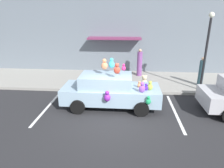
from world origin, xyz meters
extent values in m
plane|color=#262628|center=(0.00, 0.00, 0.00)|extent=(60.00, 60.00, 0.00)
cube|color=gray|center=(0.00, 5.00, 0.07)|extent=(24.00, 4.00, 0.15)
cube|color=slate|center=(0.00, 7.15, 3.20)|extent=(24.00, 0.30, 6.40)
cube|color=#722D53|center=(-0.51, 6.60, 2.55)|extent=(3.60, 1.10, 0.12)
cube|color=silver|center=(2.59, 1.00, 0.00)|extent=(0.12, 3.60, 0.01)
cube|color=silver|center=(-3.24, 1.00, 0.00)|extent=(0.12, 3.60, 0.01)
cube|color=#95B2C7|center=(-0.30, 1.34, 0.64)|extent=(4.41, 1.67, 0.68)
cube|color=#95B2C7|center=(-0.52, 1.34, 1.26)|extent=(2.29, 1.47, 0.56)
cylinder|color=black|center=(1.07, 2.18, 0.32)|extent=(0.64, 0.22, 0.64)
cylinder|color=black|center=(1.07, 0.51, 0.32)|extent=(0.64, 0.22, 0.64)
cylinder|color=black|center=(-1.66, 2.18, 0.32)|extent=(0.64, 0.22, 0.64)
cylinder|color=black|center=(-1.66, 0.51, 0.32)|extent=(0.64, 0.22, 0.64)
ellipsoid|color=#C64130|center=(0.00, 0.86, 1.90)|extent=(0.27, 0.22, 0.32)
sphere|color=#C64130|center=(0.00, 0.86, 2.12)|extent=(0.17, 0.17, 0.17)
ellipsoid|color=#F1603F|center=(0.46, 1.42, 1.11)|extent=(0.21, 0.17, 0.24)
sphere|color=#F1603F|center=(0.46, 1.42, 1.27)|extent=(0.13, 0.13, 0.13)
ellipsoid|color=#A5C242|center=(1.43, 1.05, 1.13)|extent=(0.24, 0.20, 0.29)
sphere|color=#A5C242|center=(1.43, 1.05, 1.33)|extent=(0.16, 0.16, 0.16)
ellipsoid|color=#D32A71|center=(0.27, 1.29, 1.87)|extent=(0.18, 0.15, 0.22)
sphere|color=#D32A71|center=(0.27, 1.29, 2.02)|extent=(0.12, 0.12, 0.12)
ellipsoid|color=#42D4F0|center=(-0.30, 1.71, 1.93)|extent=(0.27, 0.22, 0.32)
sphere|color=#42D4F0|center=(-0.30, 1.71, 2.15)|extent=(0.17, 0.17, 0.17)
ellipsoid|color=purple|center=(-0.37, 0.40, 0.84)|extent=(0.27, 0.22, 0.32)
sphere|color=purple|center=(-0.37, 0.40, 1.06)|extent=(0.17, 0.17, 0.17)
ellipsoid|color=purple|center=(1.07, 0.77, 1.14)|extent=(0.27, 0.22, 0.32)
sphere|color=purple|center=(1.07, 0.77, 1.36)|extent=(0.17, 0.17, 0.17)
ellipsoid|color=#1E9D5B|center=(1.32, 0.42, 0.72)|extent=(0.22, 0.18, 0.25)
sphere|color=#1E9D5B|center=(1.32, 0.42, 0.89)|extent=(0.14, 0.14, 0.14)
ellipsoid|color=#AE1E9A|center=(-1.65, 1.40, 1.08)|extent=(0.16, 0.13, 0.18)
sphere|color=#AE1E9A|center=(-1.65, 1.40, 1.20)|extent=(0.10, 0.10, 0.10)
ellipsoid|color=#E48353|center=(0.99, 1.34, 1.09)|extent=(0.18, 0.15, 0.21)
sphere|color=#E48353|center=(0.99, 1.34, 1.24)|extent=(0.11, 0.11, 0.11)
ellipsoid|color=#4A25C6|center=(1.26, 1.01, 1.09)|extent=(0.18, 0.15, 0.21)
sphere|color=#4A25C6|center=(1.26, 1.01, 1.24)|extent=(0.12, 0.12, 0.12)
ellipsoid|color=#CF7D54|center=(-0.58, 1.31, 1.96)|extent=(0.28, 0.23, 0.34)
sphere|color=#CF7D54|center=(-0.58, 1.31, 2.19)|extent=(0.18, 0.18, 0.18)
cylinder|color=black|center=(4.54, 2.03, 0.32)|extent=(0.64, 0.22, 0.64)
ellipsoid|color=beige|center=(1.39, 3.66, 0.39)|extent=(0.38, 0.32, 0.48)
sphere|color=beige|center=(1.39, 3.66, 0.73)|extent=(0.27, 0.27, 0.27)
sphere|color=beige|center=(1.30, 3.66, 0.82)|extent=(0.11, 0.11, 0.11)
sphere|color=beige|center=(1.49, 3.66, 0.82)|extent=(0.11, 0.11, 0.11)
cylinder|color=black|center=(4.45, 3.50, 2.04)|extent=(0.12, 0.12, 3.77)
sphere|color=#EAEACC|center=(4.45, 3.50, 4.06)|extent=(0.28, 0.28, 0.28)
cylinder|color=#2E4D58|center=(4.67, 4.27, 0.89)|extent=(0.30, 0.30, 1.47)
sphere|color=tan|center=(4.67, 4.27, 1.72)|extent=(0.20, 0.20, 0.20)
cylinder|color=#7B4386|center=(1.22, 5.95, 0.95)|extent=(0.34, 0.34, 1.61)
sphere|color=tan|center=(1.22, 5.95, 1.86)|extent=(0.20, 0.20, 0.20)
camera|label=1|loc=(0.45, -7.13, 4.13)|focal=31.94mm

